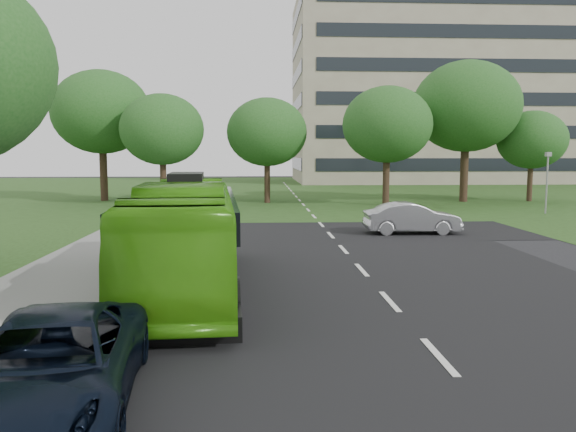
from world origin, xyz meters
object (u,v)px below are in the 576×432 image
object	(u,v)px
tree_park_e	(532,140)
camera_pole	(547,174)
tree_park_f	(101,112)
suv	(51,366)
tree_park_c	(387,125)
bus	(185,236)
tree_park_d	(466,107)
sedan	(412,218)
office_building	(440,91)
tree_park_a	(162,130)
tree_park_b	(267,132)

from	to	relation	value
tree_park_e	camera_pole	xyz separation A→B (m)	(-3.54, -9.37, -2.40)
tree_park_f	suv	xyz separation A→B (m)	(9.57, -38.64, -6.46)
tree_park_c	tree_park_f	distance (m)	22.87
bus	suv	world-z (taller)	bus
tree_park_d	sedan	xyz separation A→B (m)	(-9.10, -17.67, -6.80)
suv	tree_park_d	bearing A→B (deg)	55.55
tree_park_d	suv	size ratio (longest dim) A/B	2.12
bus	camera_pole	xyz separation A→B (m)	(20.55, 19.02, 1.02)
tree_park_e	suv	distance (m)	44.23
tree_park_f	suv	bearing A→B (deg)	-76.09
office_building	tree_park_a	distance (m)	48.42
suv	camera_pole	distance (m)	34.44
tree_park_d	camera_pole	world-z (taller)	tree_park_d
office_building	tree_park_f	size ratio (longest dim) A/B	3.79
tree_park_c	sedan	bearing A→B (deg)	-98.18
tree_park_c	suv	world-z (taller)	tree_park_c
tree_park_d	tree_park_f	xyz separation A→B (m)	(-29.17, 2.54, -0.37)
tree_park_f	suv	distance (m)	40.33
tree_park_b	tree_park_c	distance (m)	9.21
office_building	tree_park_c	xyz separation A→B (m)	(-15.82, -36.63, -6.51)
tree_park_e	office_building	bearing A→B (deg)	84.30
bus	camera_pole	distance (m)	28.02
tree_park_a	bus	world-z (taller)	tree_park_a
office_building	suv	distance (m)	76.44
bus	suv	size ratio (longest dim) A/B	2.09
tree_park_b	sedan	xyz separation A→B (m)	(6.71, -17.41, -4.75)
tree_park_d	tree_park_b	bearing A→B (deg)	-179.03
tree_park_c	camera_pole	bearing A→B (deg)	-36.19
tree_park_e	camera_pole	distance (m)	10.30
sedan	suv	distance (m)	21.21
sedan	tree_park_a	bearing A→B (deg)	42.45
tree_park_b	tree_park_f	size ratio (longest dim) A/B	0.77
bus	tree_park_f	bearing A→B (deg)	104.90
bus	sedan	bearing A→B (deg)	44.23
office_building	camera_pole	xyz separation A→B (m)	(-6.91, -43.15, -9.94)
tree_park_c	tree_park_e	world-z (taller)	tree_park_c
tree_park_b	tree_park_e	size ratio (longest dim) A/B	1.12
tree_park_e	tree_park_c	bearing A→B (deg)	-167.11
tree_park_a	tree_park_f	distance (m)	6.88
bus	suv	xyz separation A→B (m)	(-1.00, -7.79, -0.80)
tree_park_f	camera_pole	world-z (taller)	tree_park_f
bus	suv	distance (m)	7.89
camera_pole	tree_park_e	bearing A→B (deg)	93.96
tree_park_f	office_building	bearing A→B (deg)	39.48
tree_park_f	bus	distance (m)	33.10
tree_park_d	tree_park_c	bearing A→B (deg)	-158.27
sedan	tree_park_e	bearing A→B (deg)	-38.72
tree_park_d	tree_park_e	size ratio (longest dim) A/B	1.53
office_building	tree_park_b	size ratio (longest dim) A/B	4.91
office_building	tree_park_d	world-z (taller)	office_building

